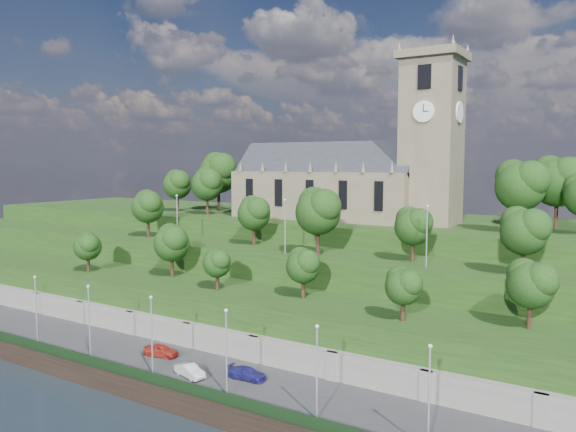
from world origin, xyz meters
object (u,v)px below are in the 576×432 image
Objects in this scene: car_left at (161,350)px; car_middle at (190,371)px; car_right at (247,373)px; church at (353,175)px.

car_middle is at bearing -122.69° from car_left.
car_right is (12.61, -0.33, -0.09)m from car_left.
church reaches higher than car_left.
car_left is at bearing -98.80° from church.
church is 9.14× the size of car_left.
car_left reaches higher than car_right.
church is at bearing 15.87° from car_middle.
car_left is (-6.03, -38.93, -19.80)m from church.
car_right is (6.58, -39.26, -19.89)m from church.
car_middle reaches higher than car_right.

